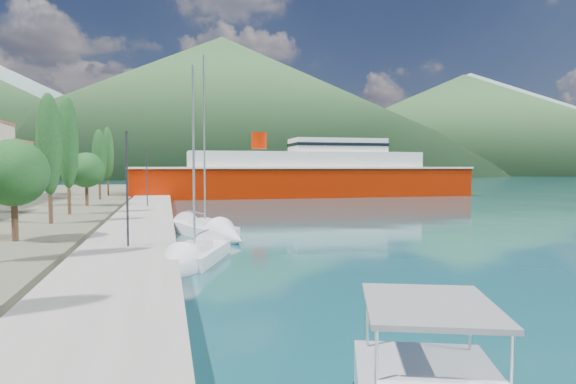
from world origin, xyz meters
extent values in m
plane|color=#12434B|center=(0.00, 120.00, 0.00)|extent=(1400.00, 1400.00, 0.00)
cube|color=gray|center=(-9.00, 26.00, 0.40)|extent=(5.00, 88.00, 0.80)
cone|color=gray|center=(80.00, 680.00, 90.00)|extent=(760.00, 760.00, 180.00)
cone|color=gray|center=(420.00, 600.00, 70.00)|extent=(640.00, 640.00, 140.00)
cone|color=#2E512A|center=(40.00, 400.00, 57.50)|extent=(480.00, 480.00, 115.00)
cone|color=#2E512A|center=(260.00, 380.00, 45.00)|extent=(420.00, 420.00, 90.00)
cylinder|color=#47301E|center=(-15.50, 17.03, 1.91)|extent=(0.36, 0.36, 2.41)
sphere|color=#1A481C|center=(-15.50, 17.03, 4.66)|extent=(3.86, 3.86, 3.86)
cylinder|color=#47301E|center=(-15.50, 25.91, 1.78)|extent=(0.30, 0.30, 2.17)
ellipsoid|color=#1A481C|center=(-15.50, 25.91, 6.71)|extent=(1.80, 1.80, 7.68)
cylinder|color=#47301E|center=(-15.50, 33.12, 1.87)|extent=(0.30, 0.30, 2.34)
ellipsoid|color=#1A481C|center=(-15.50, 33.12, 7.19)|extent=(1.80, 1.80, 8.30)
cylinder|color=#47301E|center=(-15.50, 43.00, 1.90)|extent=(0.36, 0.36, 2.40)
sphere|color=#1A481C|center=(-15.50, 43.00, 4.64)|extent=(3.85, 3.85, 3.85)
cylinder|color=#47301E|center=(-15.50, 53.75, 1.71)|extent=(0.30, 0.30, 2.03)
ellipsoid|color=#1A481C|center=(-15.50, 53.75, 6.33)|extent=(1.80, 1.80, 7.19)
cylinder|color=#47301E|center=(-15.50, 63.14, 1.83)|extent=(0.30, 0.30, 2.26)
ellipsoid|color=#1A481C|center=(-15.50, 63.14, 6.96)|extent=(1.80, 1.80, 8.00)
cylinder|color=#2D2D33|center=(-9.00, 12.98, 3.80)|extent=(0.12, 0.12, 6.00)
cube|color=#2D2D33|center=(-9.00, 13.23, 6.80)|extent=(0.15, 0.50, 0.12)
cylinder|color=#2D2D33|center=(-9.00, 39.97, 3.80)|extent=(0.12, 0.12, 6.00)
cube|color=#2D2D33|center=(-9.00, 40.22, 6.80)|extent=(0.15, 0.50, 0.12)
cube|color=slate|center=(-2.45, -5.99, 2.52)|extent=(3.05, 3.30, 0.10)
cube|color=silver|center=(-5.48, 12.03, 0.25)|extent=(4.13, 6.05, 0.90)
cube|color=silver|center=(-5.61, 11.68, 0.85)|extent=(2.08, 2.58, 0.35)
cylinder|color=silver|center=(-5.61, 11.68, 5.43)|extent=(0.12, 0.12, 9.46)
cone|color=silver|center=(-6.76, 8.68, 0.25)|extent=(3.07, 3.26, 2.29)
cube|color=silver|center=(-4.44, 22.24, 0.28)|extent=(4.75, 7.53, 1.00)
cube|color=silver|center=(-4.28, 21.79, 0.94)|extent=(2.38, 3.18, 0.39)
cylinder|color=silver|center=(-4.28, 21.79, 6.89)|extent=(0.12, 0.12, 12.22)
cone|color=silver|center=(-2.95, 17.96, 0.28)|extent=(3.50, 3.96, 2.55)
cube|color=#A01800|center=(15.70, 64.69, 2.13)|extent=(56.36, 12.69, 5.42)
cube|color=silver|center=(15.70, 64.69, 4.84)|extent=(56.76, 13.04, 0.29)
cube|color=silver|center=(15.70, 64.69, 6.00)|extent=(38.92, 10.38, 2.90)
cube|color=silver|center=(21.51, 64.58, 8.62)|extent=(15.86, 7.50, 2.32)
cylinder|color=#A01800|center=(7.96, 64.84, 9.29)|extent=(2.52, 2.52, 2.71)
camera|label=1|loc=(-6.99, -13.58, 4.99)|focal=30.00mm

